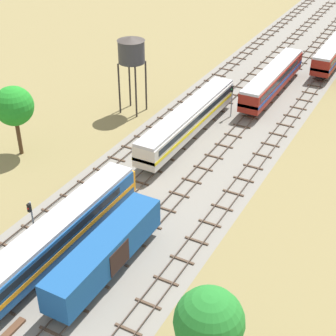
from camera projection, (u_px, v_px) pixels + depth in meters
name	position (u px, v px, depth m)	size (l,w,h in m)	color
ground_plane	(242.00, 105.00, 74.73)	(480.00, 480.00, 0.00)	olive
ballast_bed	(242.00, 105.00, 74.73)	(18.86, 176.00, 0.01)	gray
track_far_left	(199.00, 91.00, 78.42)	(2.40, 126.00, 0.29)	#47382D
track_left	(229.00, 98.00, 76.41)	(2.40, 126.00, 0.29)	#47382D
track_centre_left	(261.00, 105.00, 74.41)	(2.40, 126.00, 0.29)	#47382D
track_centre	(295.00, 112.00, 72.40)	(2.40, 126.00, 0.29)	#47382D
freight_boxcar_centre_left_nearest	(106.00, 252.00, 43.98)	(2.87, 14.00, 3.60)	#194C8C
diesel_railcar_left_near	(60.00, 231.00, 46.08)	(2.96, 20.50, 3.80)	#194C8C
passenger_coach_left_mid	(188.00, 119.00, 65.00)	(2.96, 22.00, 3.80)	beige
diesel_railcar_centre_left_midfar	(273.00, 79.00, 76.22)	(2.96, 20.50, 3.80)	maroon
diesel_railcar_centre_far	(335.00, 49.00, 87.34)	(2.96, 20.50, 3.80)	maroon
water_tower	(131.00, 51.00, 68.37)	(3.70, 3.70, 10.59)	#2D2826
signal_post_nearest	(32.00, 220.00, 46.18)	(0.28, 0.47, 5.30)	gray
signal_post_near	(232.00, 97.00, 69.83)	(0.28, 0.47, 4.63)	gray
lineside_tree_1	(14.00, 106.00, 59.67)	(4.63, 4.63, 8.56)	#4C331E
lineside_tree_2	(209.00, 322.00, 34.55)	(4.83, 4.83, 7.18)	#4C331E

